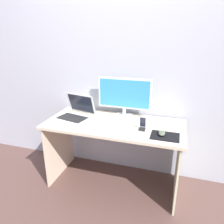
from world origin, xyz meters
name	(u,v)px	position (x,y,z in m)	size (l,w,h in m)	color
ground_plane	(114,182)	(0.00, 0.00, 0.00)	(8.00, 8.00, 0.00)	#513833
wall_back	(124,65)	(0.00, 0.36, 1.25)	(6.00, 0.04, 2.50)	#A8ACBB
desk	(114,136)	(0.00, 0.00, 0.57)	(1.39, 0.63, 0.72)	beige
monitor	(124,95)	(0.04, 0.23, 0.95)	(0.57, 0.14, 0.42)	silver
laptop	(76,113)	(-0.44, 0.02, 0.77)	(0.39, 0.37, 0.24)	white
keyboard_external	(114,131)	(0.06, -0.18, 0.73)	(0.38, 0.13, 0.01)	white
mousepad	(165,136)	(0.51, -0.15, 0.72)	(0.25, 0.20, 0.00)	black
mouse	(162,133)	(0.48, -0.14, 0.74)	(0.06, 0.10, 0.04)	#4B5844
phone_in_dock	(143,125)	(0.30, -0.08, 0.77)	(0.06, 0.06, 0.14)	black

